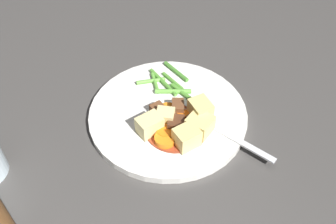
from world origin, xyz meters
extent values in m
plane|color=#423F3D|center=(0.00, 0.00, 0.00)|extent=(3.00, 3.00, 0.00)
cylinder|color=white|center=(0.00, 0.00, 0.01)|extent=(0.26, 0.26, 0.01)
cylinder|color=#93381E|center=(0.04, 0.00, 0.01)|extent=(0.10, 0.10, 0.00)
cylinder|color=orange|center=(0.07, 0.02, 0.02)|extent=(0.03, 0.03, 0.01)
cylinder|color=orange|center=(0.05, -0.02, 0.02)|extent=(0.04, 0.04, 0.01)
cylinder|color=orange|center=(0.05, 0.05, 0.02)|extent=(0.04, 0.04, 0.01)
cylinder|color=orange|center=(0.01, -0.03, 0.02)|extent=(0.03, 0.03, 0.01)
cylinder|color=orange|center=(0.03, 0.02, 0.02)|extent=(0.05, 0.05, 0.01)
cylinder|color=orange|center=(0.06, -0.02, 0.02)|extent=(0.05, 0.05, 0.01)
cylinder|color=orange|center=(0.00, 0.00, 0.02)|extent=(0.04, 0.04, 0.01)
cube|color=#EAD68C|center=(0.03, -0.04, 0.03)|extent=(0.04, 0.04, 0.03)
cube|color=#EAD68C|center=(0.02, -0.01, 0.03)|extent=(0.04, 0.04, 0.03)
cube|color=#E5CC7A|center=(0.03, 0.04, 0.03)|extent=(0.04, 0.04, 0.04)
cube|color=#E5CC7A|center=(0.07, 0.01, 0.03)|extent=(0.04, 0.04, 0.03)
cube|color=#E5CC7A|center=(0.06, 0.03, 0.03)|extent=(0.05, 0.05, 0.03)
cube|color=brown|center=(0.00, -0.02, 0.02)|extent=(0.03, 0.03, 0.02)
cube|color=brown|center=(0.01, 0.02, 0.02)|extent=(0.03, 0.03, 0.02)
cube|color=#4C2B19|center=(0.04, 0.03, 0.02)|extent=(0.03, 0.03, 0.01)
cube|color=#4C2B19|center=(0.04, 0.00, 0.02)|extent=(0.03, 0.03, 0.02)
cube|color=brown|center=(0.05, 0.01, 0.02)|extent=(0.03, 0.03, 0.02)
cylinder|color=#599E38|center=(-0.07, 0.03, 0.02)|extent=(0.05, 0.02, 0.01)
cylinder|color=#599E38|center=(-0.07, 0.01, 0.02)|extent=(0.08, 0.03, 0.01)
cylinder|color=#66AD42|center=(-0.04, 0.02, 0.02)|extent=(0.03, 0.06, 0.01)
cylinder|color=#4C8E33|center=(-0.09, 0.05, 0.02)|extent=(0.06, 0.03, 0.01)
cylinder|color=#66AD42|center=(-0.08, -0.01, 0.02)|extent=(0.01, 0.05, 0.01)
cylinder|color=#66AD42|center=(-0.07, 0.00, 0.02)|extent=(0.05, 0.01, 0.01)
cylinder|color=#599E38|center=(-0.03, 0.04, 0.02)|extent=(0.06, 0.03, 0.01)
cube|color=silver|center=(0.10, 0.09, 0.01)|extent=(0.10, 0.07, 0.00)
cube|color=silver|center=(0.04, 0.05, 0.01)|extent=(0.03, 0.03, 0.00)
cylinder|color=silver|center=(0.01, 0.04, 0.01)|extent=(0.04, 0.03, 0.00)
cylinder|color=silver|center=(0.02, 0.04, 0.01)|extent=(0.04, 0.03, 0.00)
cylinder|color=silver|center=(0.02, 0.03, 0.01)|extent=(0.04, 0.03, 0.00)
cylinder|color=silver|center=(0.02, 0.03, 0.01)|extent=(0.04, 0.03, 0.00)
camera|label=1|loc=(0.41, -0.14, 0.48)|focal=40.83mm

